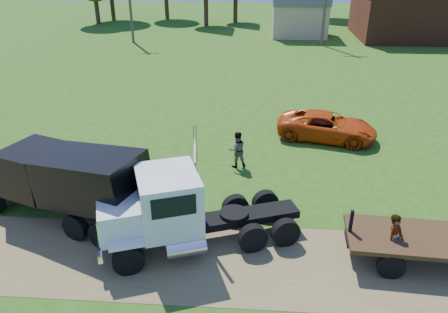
# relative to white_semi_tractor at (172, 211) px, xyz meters

# --- Properties ---
(ground) EXTENTS (140.00, 140.00, 0.00)m
(ground) POSITION_rel_white_semi_tractor_xyz_m (3.59, -0.74, -1.50)
(ground) COLOR #235212
(ground) RESTS_ON ground
(dirt_track) EXTENTS (120.00, 4.20, 0.01)m
(dirt_track) POSITION_rel_white_semi_tractor_xyz_m (3.59, -0.74, -1.49)
(dirt_track) COLOR brown
(dirt_track) RESTS_ON ground
(white_semi_tractor) EXTENTS (7.35, 4.52, 4.38)m
(white_semi_tractor) POSITION_rel_white_semi_tractor_xyz_m (0.00, 0.00, 0.00)
(white_semi_tractor) COLOR black
(white_semi_tractor) RESTS_ON ground
(black_dump_truck) EXTENTS (7.41, 4.53, 3.18)m
(black_dump_truck) POSITION_rel_white_semi_tractor_xyz_m (-4.35, 1.50, 0.25)
(black_dump_truck) COLOR black
(black_dump_truck) RESTS_ON ground
(orange_pickup) EXTENTS (5.74, 3.64, 1.48)m
(orange_pickup) POSITION_rel_white_semi_tractor_xyz_m (6.75, 10.01, -0.76)
(orange_pickup) COLOR #C23C09
(orange_pickup) RESTS_ON ground
(spectator_a) EXTENTS (0.79, 0.80, 1.86)m
(spectator_a) POSITION_rel_white_semi_tractor_xyz_m (7.51, -0.29, -0.57)
(spectator_a) COLOR #999999
(spectator_a) RESTS_ON ground
(spectator_b) EXTENTS (1.04, 0.91, 1.81)m
(spectator_b) POSITION_rel_white_semi_tractor_xyz_m (1.98, 6.32, -0.59)
(spectator_b) COLOR #999999
(spectator_b) RESTS_ON ground
(brick_building) EXTENTS (15.40, 10.40, 5.30)m
(brick_building) POSITION_rel_white_semi_tractor_xyz_m (21.59, 39.26, 1.16)
(brick_building) COLOR brown
(brick_building) RESTS_ON ground
(tan_shed) EXTENTS (6.20, 5.40, 4.70)m
(tan_shed) POSITION_rel_white_semi_tractor_xyz_m (7.59, 39.26, 0.93)
(tan_shed) COLOR tan
(tan_shed) RESTS_ON ground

